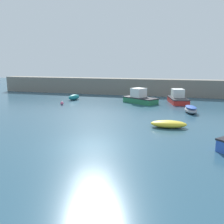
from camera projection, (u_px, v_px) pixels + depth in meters
name	position (u px, v px, depth m)	size (l,w,h in m)	color
ground_plane	(90.00, 146.00, 17.20)	(120.00, 120.00, 0.20)	#284C60
harbor_breakwater	(145.00, 87.00, 42.35)	(53.14, 2.50, 2.76)	slate
cabin_cruiser_white	(140.00, 98.00, 34.45)	(5.20, 4.35, 2.03)	#287A4C
motorboat_with_cabin	(178.00, 98.00, 34.45)	(3.17, 5.14, 1.91)	red
rowboat_with_red_cover	(191.00, 109.00, 27.81)	(1.79, 3.02, 0.77)	gray
open_tender_yellow	(169.00, 124.00, 21.64)	(3.19, 1.67, 0.62)	yellow
fishing_dinghy_green	(74.00, 97.00, 37.24)	(1.54, 2.33, 0.79)	teal
mooring_buoy_pink	(62.00, 103.00, 33.01)	(0.42, 0.42, 0.42)	#EA668C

